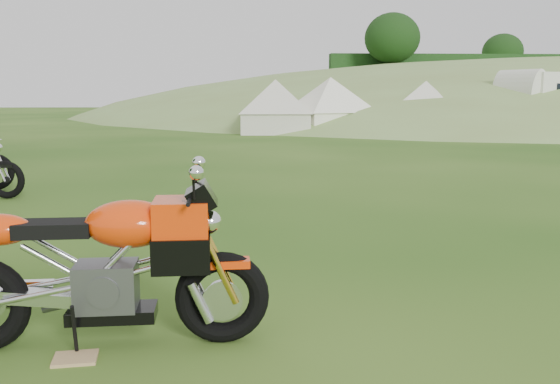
{
  "coord_description": "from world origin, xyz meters",
  "views": [
    {
      "loc": [
        -0.33,
        -5.31,
        1.67
      ],
      "look_at": [
        0.01,
        0.4,
        0.74
      ],
      "focal_mm": 40.0,
      "sensor_mm": 36.0,
      "label": 1
    }
  ],
  "objects_px": {
    "tent_left": "(276,104)",
    "caravan": "(554,101)",
    "sport_motorcycle": "(102,255)",
    "tent_mid": "(330,103)",
    "plywood_board": "(75,358)",
    "tent_right": "(425,104)"
  },
  "relations": [
    {
      "from": "caravan",
      "to": "sport_motorcycle",
      "type": "bearing_deg",
      "value": -147.57
    },
    {
      "from": "tent_left",
      "to": "caravan",
      "type": "height_order",
      "value": "caravan"
    },
    {
      "from": "plywood_board",
      "to": "tent_left",
      "type": "height_order",
      "value": "tent_left"
    },
    {
      "from": "caravan",
      "to": "tent_right",
      "type": "bearing_deg",
      "value": 157.44
    },
    {
      "from": "tent_left",
      "to": "sport_motorcycle",
      "type": "bearing_deg",
      "value": -93.52
    },
    {
      "from": "sport_motorcycle",
      "to": "tent_mid",
      "type": "distance_m",
      "value": 21.88
    },
    {
      "from": "tent_mid",
      "to": "plywood_board",
      "type": "bearing_deg",
      "value": -121.3
    },
    {
      "from": "plywood_board",
      "to": "tent_mid",
      "type": "bearing_deg",
      "value": 77.88
    },
    {
      "from": "tent_left",
      "to": "caravan",
      "type": "xyz_separation_m",
      "value": [
        11.77,
        0.78,
        0.08
      ]
    },
    {
      "from": "tent_right",
      "to": "caravan",
      "type": "distance_m",
      "value": 5.56
    },
    {
      "from": "tent_mid",
      "to": "tent_right",
      "type": "bearing_deg",
      "value": -18.31
    },
    {
      "from": "sport_motorcycle",
      "to": "caravan",
      "type": "bearing_deg",
      "value": 54.9
    },
    {
      "from": "sport_motorcycle",
      "to": "tent_left",
      "type": "distance_m",
      "value": 21.01
    },
    {
      "from": "sport_motorcycle",
      "to": "tent_mid",
      "type": "relative_size",
      "value": 0.75
    },
    {
      "from": "tent_mid",
      "to": "caravan",
      "type": "distance_m",
      "value": 9.52
    },
    {
      "from": "sport_motorcycle",
      "to": "tent_mid",
      "type": "height_order",
      "value": "tent_mid"
    },
    {
      "from": "plywood_board",
      "to": "tent_mid",
      "type": "distance_m",
      "value": 22.14
    },
    {
      "from": "tent_left",
      "to": "tent_mid",
      "type": "bearing_deg",
      "value": 15.48
    },
    {
      "from": "plywood_board",
      "to": "tent_mid",
      "type": "height_order",
      "value": "tent_mid"
    },
    {
      "from": "sport_motorcycle",
      "to": "tent_right",
      "type": "height_order",
      "value": "tent_right"
    },
    {
      "from": "tent_mid",
      "to": "caravan",
      "type": "bearing_deg",
      "value": -17.57
    },
    {
      "from": "tent_left",
      "to": "tent_mid",
      "type": "distance_m",
      "value": 2.31
    }
  ]
}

